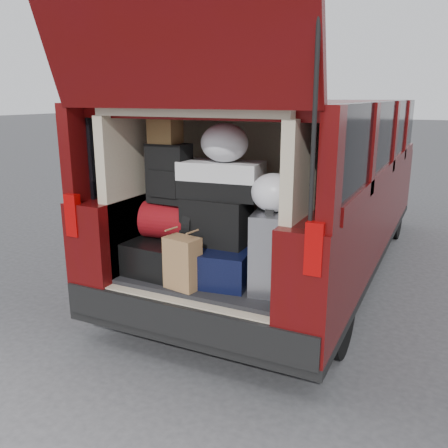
{
  "coord_description": "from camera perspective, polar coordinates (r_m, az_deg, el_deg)",
  "views": [
    {
      "loc": [
        1.49,
        -2.75,
        1.82
      ],
      "look_at": [
        0.05,
        0.2,
        0.94
      ],
      "focal_mm": 38.0,
      "sensor_mm": 36.0,
      "label": 1
    }
  ],
  "objects": [
    {
      "name": "silver_roller",
      "position": [
        3.18,
        5.6,
        -3.33
      ],
      "size": [
        0.28,
        0.39,
        0.54
      ],
      "primitive_type": "cube",
      "rotation": [
        0.0,
        0.0,
        0.17
      ],
      "color": "silver",
      "rests_on": "load_floor"
    },
    {
      "name": "minivan",
      "position": [
        4.93,
        7.9,
        4.29
      ],
      "size": [
        1.9,
        5.35,
        2.77
      ],
      "color": "black",
      "rests_on": "ground"
    },
    {
      "name": "backpack",
      "position": [
        3.48,
        -6.59,
        6.07
      ],
      "size": [
        0.3,
        0.19,
        0.43
      ],
      "primitive_type": "cube",
      "rotation": [
        0.0,
        0.0,
        -0.02
      ],
      "color": "black",
      "rests_on": "red_duffel"
    },
    {
      "name": "black_soft_case",
      "position": [
        3.38,
        -0.9,
        0.37
      ],
      "size": [
        0.47,
        0.28,
        0.33
      ],
      "primitive_type": "cube",
      "rotation": [
        0.0,
        0.0,
        0.02
      ],
      "color": "black",
      "rests_on": "navy_hardshell"
    },
    {
      "name": "black_hardshell",
      "position": [
        3.62,
        -6.91,
        -3.55
      ],
      "size": [
        0.47,
        0.62,
        0.24
      ],
      "primitive_type": "cube",
      "rotation": [
        0.0,
        0.0,
        -0.06
      ],
      "color": "black",
      "rests_on": "load_floor"
    },
    {
      "name": "plastic_bag_right",
      "position": [
        3.09,
        5.96,
        3.78
      ],
      "size": [
        0.33,
        0.31,
        0.25
      ],
      "primitive_type": "ellipsoid",
      "rotation": [
        0.0,
        0.0,
        -0.14
      ],
      "color": "white",
      "rests_on": "silver_roller"
    },
    {
      "name": "load_floor",
      "position": [
        3.71,
        -0.25,
        -9.53
      ],
      "size": [
        1.24,
        1.05,
        0.55
      ],
      "primitive_type": "cube",
      "color": "black",
      "rests_on": "ground"
    },
    {
      "name": "plastic_bag_center",
      "position": [
        3.27,
        0.07,
        9.73
      ],
      "size": [
        0.36,
        0.34,
        0.26
      ],
      "primitive_type": "ellipsoid",
      "rotation": [
        0.0,
        0.0,
        0.1
      ],
      "color": "white",
      "rests_on": "twotone_duffel"
    },
    {
      "name": "navy_hardshell",
      "position": [
        3.41,
        -0.28,
        -4.58
      ],
      "size": [
        0.53,
        0.62,
        0.24
      ],
      "primitive_type": "cube",
      "rotation": [
        0.0,
        0.0,
        0.14
      ],
      "color": "black",
      "rests_on": "load_floor"
    },
    {
      "name": "red_duffel",
      "position": [
        3.55,
        -6.32,
        0.42
      ],
      "size": [
        0.46,
        0.33,
        0.28
      ],
      "primitive_type": "cube",
      "rotation": [
        0.0,
        0.0,
        0.13
      ],
      "color": "maroon",
      "rests_on": "black_hardshell"
    },
    {
      "name": "kraft_bag",
      "position": [
        3.23,
        -5.01,
        -4.7
      ],
      "size": [
        0.26,
        0.19,
        0.36
      ],
      "primitive_type": "cube",
      "rotation": [
        0.0,
        0.0,
        -0.18
      ],
      "color": "#997045",
      "rests_on": "load_floor"
    },
    {
      "name": "ground",
      "position": [
        3.62,
        -2.23,
        -15.12
      ],
      "size": [
        80.0,
        80.0,
        0.0
      ],
      "primitive_type": "plane",
      "color": "#343537",
      "rests_on": "ground"
    },
    {
      "name": "twotone_duffel",
      "position": [
        3.35,
        -0.33,
        5.36
      ],
      "size": [
        0.6,
        0.35,
        0.26
      ],
      "primitive_type": "cube",
      "rotation": [
        0.0,
        0.0,
        0.09
      ],
      "color": "silver",
      "rests_on": "black_soft_case"
    },
    {
      "name": "grocery_sack_lower",
      "position": [
        3.46,
        -7.1,
        11.14
      ],
      "size": [
        0.21,
        0.17,
        0.19
      ],
      "primitive_type": "cube",
      "rotation": [
        0.0,
        0.0,
        -0.01
      ],
      "color": "brown",
      "rests_on": "backpack"
    }
  ]
}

